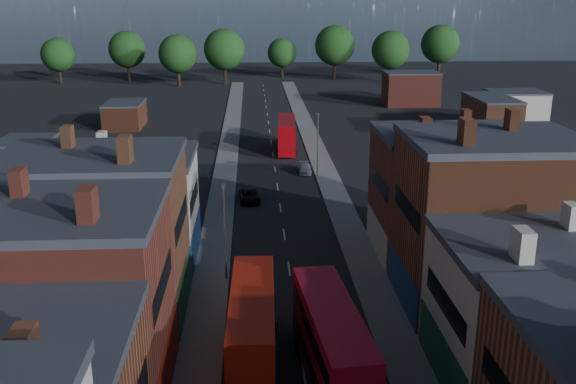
{
  "coord_description": "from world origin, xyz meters",
  "views": [
    {
      "loc": [
        -2.9,
        -17.64,
        22.26
      ],
      "look_at": [
        0.0,
        33.52,
        6.31
      ],
      "focal_mm": 40.0,
      "sensor_mm": 36.0,
      "label": 1
    }
  ],
  "objects": [
    {
      "name": "pavement_west",
      "position": [
        -6.5,
        50.0,
        0.06
      ],
      "size": [
        3.0,
        200.0,
        0.12
      ],
      "primitive_type": "cube",
      "color": "gray",
      "rests_on": "ground"
    },
    {
      "name": "pavement_east",
      "position": [
        6.5,
        50.0,
        0.06
      ],
      "size": [
        3.0,
        200.0,
        0.12
      ],
      "primitive_type": "cube",
      "color": "gray",
      "rests_on": "ground"
    },
    {
      "name": "lamp_post_2",
      "position": [
        -5.2,
        30.0,
        4.7
      ],
      "size": [
        0.25,
        0.7,
        8.12
      ],
      "color": "slate",
      "rests_on": "ground"
    },
    {
      "name": "lamp_post_3",
      "position": [
        5.2,
        60.0,
        4.7
      ],
      "size": [
        0.25,
        0.7,
        8.12
      ],
      "color": "slate",
      "rests_on": "ground"
    },
    {
      "name": "bus_0",
      "position": [
        -3.09,
        17.24,
        2.71
      ],
      "size": [
        3.17,
        11.7,
        5.02
      ],
      "rotation": [
        0.0,
        0.0,
        -0.02
      ],
      "color": "#B11B0A",
      "rests_on": "ground"
    },
    {
      "name": "bus_1",
      "position": [
        1.5,
        14.9,
        2.77
      ],
      "size": [
        3.82,
        12.09,
        5.13
      ],
      "rotation": [
        0.0,
        0.0,
        0.09
      ],
      "color": "red",
      "rests_on": "ground"
    },
    {
      "name": "bus_2",
      "position": [
        2.09,
        74.15,
        2.54
      ],
      "size": [
        3.14,
        11.01,
        4.71
      ],
      "rotation": [
        0.0,
        0.0,
        -0.05
      ],
      "color": "#A1070C",
      "rests_on": "ground"
    },
    {
      "name": "car_2",
      "position": [
        -3.36,
        50.51,
        0.63
      ],
      "size": [
        2.57,
        4.75,
        1.26
      ],
      "primitive_type": "imported",
      "rotation": [
        0.0,
        0.0,
        0.11
      ],
      "color": "black",
      "rests_on": "ground"
    },
    {
      "name": "car_3",
      "position": [
        3.8,
        62.06,
        0.57
      ],
      "size": [
        1.65,
        3.92,
        1.13
      ],
      "primitive_type": "imported",
      "rotation": [
        0.0,
        0.0,
        -0.02
      ],
      "color": "silver",
      "rests_on": "ground"
    }
  ]
}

